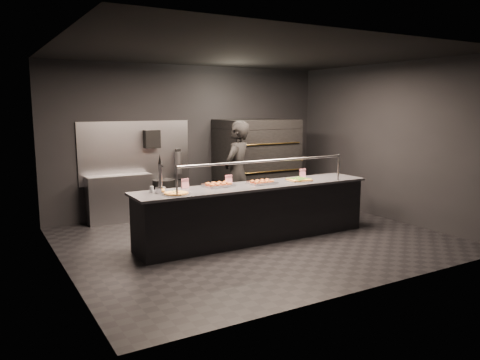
{
  "coord_description": "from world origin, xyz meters",
  "views": [
    {
      "loc": [
        -3.99,
        -6.37,
        2.19
      ],
      "look_at": [
        -0.18,
        0.2,
        0.98
      ],
      "focal_mm": 35.0,
      "sensor_mm": 36.0,
      "label": 1
    }
  ],
  "objects_px": {
    "fire_extinguisher": "(178,162)",
    "trash_bin": "(164,198)",
    "slider_tray_b": "(262,182)",
    "towel_dispenser": "(152,139)",
    "prep_shelf": "(119,198)",
    "round_pizza": "(176,193)",
    "square_pizza": "(299,180)",
    "slider_tray_a": "(219,185)",
    "worker": "(237,173)",
    "pizza_oven": "(256,165)",
    "beer_tap": "(160,182)",
    "service_counter": "(255,212)"
  },
  "relations": [
    {
      "from": "fire_extinguisher",
      "to": "trash_bin",
      "type": "xyz_separation_m",
      "value": [
        -0.38,
        -0.18,
        -0.68
      ]
    },
    {
      "from": "slider_tray_b",
      "to": "towel_dispenser",
      "type": "bearing_deg",
      "value": 113.57
    },
    {
      "from": "prep_shelf",
      "to": "towel_dispenser",
      "type": "bearing_deg",
      "value": 5.71
    },
    {
      "from": "trash_bin",
      "to": "prep_shelf",
      "type": "bearing_deg",
      "value": 173.42
    },
    {
      "from": "round_pizza",
      "to": "square_pizza",
      "type": "xyz_separation_m",
      "value": [
        2.3,
        0.1,
        0.0
      ]
    },
    {
      "from": "slider_tray_b",
      "to": "trash_bin",
      "type": "relative_size",
      "value": 0.57
    },
    {
      "from": "slider_tray_a",
      "to": "trash_bin",
      "type": "height_order",
      "value": "slider_tray_a"
    },
    {
      "from": "prep_shelf",
      "to": "worker",
      "type": "xyz_separation_m",
      "value": [
        1.83,
        -1.3,
        0.51
      ]
    },
    {
      "from": "pizza_oven",
      "to": "trash_bin",
      "type": "relative_size",
      "value": 2.52
    },
    {
      "from": "fire_extinguisher",
      "to": "beer_tap",
      "type": "height_order",
      "value": "beer_tap"
    },
    {
      "from": "slider_tray_b",
      "to": "worker",
      "type": "xyz_separation_m",
      "value": [
        0.1,
        1.0,
        0.01
      ]
    },
    {
      "from": "round_pizza",
      "to": "slider_tray_a",
      "type": "xyz_separation_m",
      "value": [
        0.85,
        0.3,
        0.01
      ]
    },
    {
      "from": "service_counter",
      "to": "beer_tap",
      "type": "bearing_deg",
      "value": 177.12
    },
    {
      "from": "beer_tap",
      "to": "slider_tray_b",
      "type": "height_order",
      "value": "beer_tap"
    },
    {
      "from": "slider_tray_a",
      "to": "trash_bin",
      "type": "relative_size",
      "value": 0.68
    },
    {
      "from": "pizza_oven",
      "to": "slider_tray_b",
      "type": "distance_m",
      "value": 2.16
    },
    {
      "from": "trash_bin",
      "to": "worker",
      "type": "bearing_deg",
      "value": -51.17
    },
    {
      "from": "slider_tray_a",
      "to": "fire_extinguisher",
      "type": "bearing_deg",
      "value": 83.65
    },
    {
      "from": "pizza_oven",
      "to": "trash_bin",
      "type": "xyz_separation_m",
      "value": [
        -1.93,
        0.32,
        -0.59
      ]
    },
    {
      "from": "pizza_oven",
      "to": "square_pizza",
      "type": "bearing_deg",
      "value": -100.2
    },
    {
      "from": "pizza_oven",
      "to": "slider_tray_a",
      "type": "xyz_separation_m",
      "value": [
        -1.8,
        -1.75,
        -0.02
      ]
    },
    {
      "from": "service_counter",
      "to": "round_pizza",
      "type": "height_order",
      "value": "service_counter"
    },
    {
      "from": "service_counter",
      "to": "towel_dispenser",
      "type": "bearing_deg",
      "value": 110.63
    },
    {
      "from": "pizza_oven",
      "to": "prep_shelf",
      "type": "height_order",
      "value": "pizza_oven"
    },
    {
      "from": "slider_tray_a",
      "to": "slider_tray_b",
      "type": "relative_size",
      "value": 1.19
    },
    {
      "from": "towel_dispenser",
      "to": "worker",
      "type": "height_order",
      "value": "worker"
    },
    {
      "from": "slider_tray_b",
      "to": "trash_bin",
      "type": "height_order",
      "value": "slider_tray_b"
    },
    {
      "from": "pizza_oven",
      "to": "trash_bin",
      "type": "bearing_deg",
      "value": 170.59
    },
    {
      "from": "towel_dispenser",
      "to": "beer_tap",
      "type": "distance_m",
      "value": 2.46
    },
    {
      "from": "round_pizza",
      "to": "slider_tray_a",
      "type": "distance_m",
      "value": 0.9
    },
    {
      "from": "pizza_oven",
      "to": "slider_tray_b",
      "type": "bearing_deg",
      "value": -119.43
    },
    {
      "from": "towel_dispenser",
      "to": "round_pizza",
      "type": "distance_m",
      "value": 2.67
    },
    {
      "from": "fire_extinguisher",
      "to": "towel_dispenser",
      "type": "bearing_deg",
      "value": -178.96
    },
    {
      "from": "round_pizza",
      "to": "worker",
      "type": "relative_size",
      "value": 0.21
    },
    {
      "from": "square_pizza",
      "to": "worker",
      "type": "height_order",
      "value": "worker"
    },
    {
      "from": "pizza_oven",
      "to": "worker",
      "type": "distance_m",
      "value": 1.31
    },
    {
      "from": "slider_tray_a",
      "to": "service_counter",
      "type": "bearing_deg",
      "value": -14.08
    },
    {
      "from": "round_pizza",
      "to": "trash_bin",
      "type": "bearing_deg",
      "value": 73.17
    },
    {
      "from": "towel_dispenser",
      "to": "square_pizza",
      "type": "height_order",
      "value": "towel_dispenser"
    },
    {
      "from": "pizza_oven",
      "to": "slider_tray_a",
      "type": "distance_m",
      "value": 2.51
    },
    {
      "from": "pizza_oven",
      "to": "square_pizza",
      "type": "distance_m",
      "value": 1.98
    },
    {
      "from": "prep_shelf",
      "to": "slider_tray_a",
      "type": "height_order",
      "value": "slider_tray_a"
    },
    {
      "from": "pizza_oven",
      "to": "beer_tap",
      "type": "relative_size",
      "value": 3.31
    },
    {
      "from": "service_counter",
      "to": "slider_tray_b",
      "type": "height_order",
      "value": "service_counter"
    },
    {
      "from": "fire_extinguisher",
      "to": "square_pizza",
      "type": "distance_m",
      "value": 2.73
    },
    {
      "from": "service_counter",
      "to": "round_pizza",
      "type": "distance_m",
      "value": 1.53
    },
    {
      "from": "trash_bin",
      "to": "towel_dispenser",
      "type": "bearing_deg",
      "value": 134.46
    },
    {
      "from": "square_pizza",
      "to": "trash_bin",
      "type": "relative_size",
      "value": 0.6
    },
    {
      "from": "service_counter",
      "to": "worker",
      "type": "relative_size",
      "value": 2.13
    },
    {
      "from": "service_counter",
      "to": "pizza_oven",
      "type": "bearing_deg",
      "value": 57.73
    }
  ]
}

